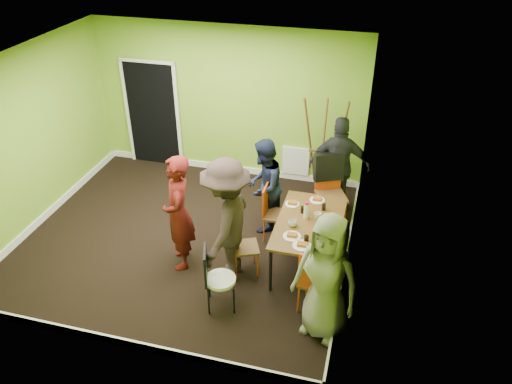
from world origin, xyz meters
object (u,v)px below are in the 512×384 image
Objects in this scene: thermos at (306,211)px; person_back_end at (339,166)px; dining_table at (309,225)px; person_left_far at (264,186)px; orange_bottle at (306,210)px; person_left_near at (227,222)px; chair_back_end at (329,174)px; chair_bentwood at (215,276)px; person_standing at (178,213)px; chair_left_near at (240,243)px; easel at (324,150)px; blue_bottle at (323,234)px; chair_left_far at (272,210)px; chair_front_end at (315,279)px; person_front_end at (327,278)px.

thermos is 0.14× the size of person_back_end.
person_left_far is at bearing 138.60° from dining_table.
orange_bottle is 1.22m from person_left_near.
person_left_far is at bearing 6.46° from chair_back_end.
chair_back_end is at bearing 137.20° from chair_bentwood.
chair_bentwood is at bearing 24.82° from person_standing.
chair_bentwood is at bearing -32.39° from chair_left_near.
blue_bottle is (0.32, -2.26, -0.09)m from easel.
dining_table is 1.63× the size of chair_bentwood.
person_left_near reaches higher than chair_back_end.
person_back_end is at bearing 126.03° from chair_left_near.
chair_left_far is 0.52× the size of person_standing.
chair_bentwood is 3.95× the size of thermos.
chair_left_near is at bearing -109.41° from easel.
blue_bottle reaches higher than chair_left_near.
person_back_end is (1.24, 2.69, 0.34)m from chair_bentwood.
chair_bentwood is 1.67m from orange_bottle.
orange_bottle is at bearing 63.02° from chair_left_far.
person_back_end reaches higher than person_left_far.
person_left_far is 1.30m from person_left_near.
chair_front_end is (0.90, -1.45, 0.04)m from chair_left_far.
chair_left_near reaches higher than orange_bottle.
person_front_end is (1.45, -0.69, -0.07)m from person_left_near.
person_front_end reaches higher than chair_front_end.
person_back_end reaches higher than person_front_end.
blue_bottle is at bearing 99.64° from person_left_near.
chair_bentwood is 0.54× the size of person_back_end.
orange_bottle is (-0.00, -1.68, -0.14)m from easel.
person_back_end is at bearing 78.70° from thermos.
easel is (-0.18, 0.59, 0.12)m from chair_back_end.
dining_table is 17.80× the size of orange_bottle.
person_left_near is (-0.39, -1.03, 0.41)m from chair_left_far.
person_left_near is 1.60m from person_front_end.
easel is 1.10× the size of person_back_end.
chair_front_end is 1.40m from person_left_near.
blue_bottle is (1.24, 0.78, 0.33)m from chair_bentwood.
dining_table is at bearing 81.50° from person_standing.
chair_back_end is at bearing 124.17° from person_left_far.
chair_front_end is at bearing -83.32° from easel.
person_left_near reaches higher than person_left_far.
easel is 2.29m from blue_bottle.
chair_left_near is 0.58× the size of person_left_far.
chair_left_near is 0.52× the size of person_back_end.
easel reaches higher than person_standing.
person_front_end is (1.30, -0.80, 0.35)m from chair_left_near.
chair_left_near is at bearing -15.45° from chair_left_far.
person_front_end is at bearing -70.02° from thermos.
person_standing is 1.14× the size of person_left_far.
chair_left_far is (-0.66, 0.51, -0.18)m from dining_table.
person_standing reaches higher than chair_front_end.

